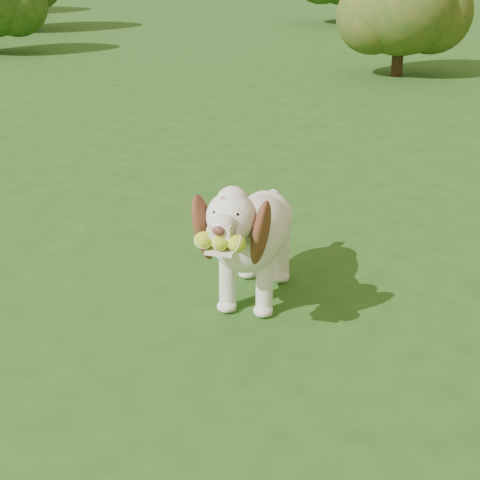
# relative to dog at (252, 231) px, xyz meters

# --- Properties ---
(ground) EXTENTS (80.00, 80.00, 0.00)m
(ground) POSITION_rel_dog_xyz_m (0.19, -0.21, -0.37)
(ground) COLOR #214C15
(ground) RESTS_ON ground
(dog) EXTENTS (0.40, 1.07, 0.70)m
(dog) POSITION_rel_dog_xyz_m (0.00, 0.00, 0.00)
(dog) COLOR white
(dog) RESTS_ON ground
(shrub_c) EXTENTS (1.40, 1.40, 1.45)m
(shrub_c) POSITION_rel_dog_xyz_m (0.82, 6.61, 0.48)
(shrub_c) COLOR #382314
(shrub_c) RESTS_ON ground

